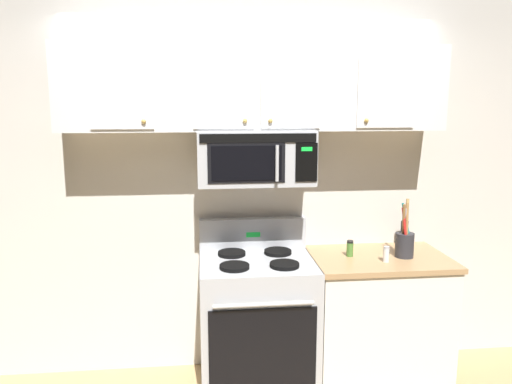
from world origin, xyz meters
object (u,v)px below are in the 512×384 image
at_px(pepper_mill, 404,234).
at_px(spice_jar, 350,248).
at_px(stove_range, 257,321).
at_px(salt_shaker, 386,254).
at_px(utensil_crock_charcoal, 405,241).
at_px(over_range_microwave, 255,157).

relative_size(pepper_mill, spice_jar, 1.68).
height_order(pepper_mill, spice_jar, pepper_mill).
relative_size(stove_range, spice_jar, 10.15).
bearing_deg(spice_jar, stove_range, -177.93).
bearing_deg(stove_range, salt_shaker, -8.34).
xyz_separation_m(stove_range, utensil_crock_charcoal, (1.00, -0.03, 0.54)).
bearing_deg(pepper_mill, utensil_crock_charcoal, -112.03).
bearing_deg(over_range_microwave, pepper_mill, 5.38).
xyz_separation_m(over_range_microwave, utensil_crock_charcoal, (1.00, -0.15, -0.57)).
xyz_separation_m(over_range_microwave, pepper_mill, (1.10, 0.10, -0.58)).
bearing_deg(pepper_mill, over_range_microwave, -174.62).
relative_size(over_range_microwave, utensil_crock_charcoal, 1.92).
height_order(salt_shaker, pepper_mill, pepper_mill).
bearing_deg(salt_shaker, spice_jar, 143.97).
xyz_separation_m(over_range_microwave, salt_shaker, (0.84, -0.24, -0.62)).
bearing_deg(salt_shaker, stove_range, 171.66).
xyz_separation_m(salt_shaker, spice_jar, (-0.20, 0.15, 0.00)).
height_order(over_range_microwave, spice_jar, over_range_microwave).
relative_size(utensil_crock_charcoal, spice_jar, 3.58).
height_order(salt_shaker, spice_jar, spice_jar).
relative_size(utensil_crock_charcoal, salt_shaker, 3.75).
distance_m(salt_shaker, spice_jar, 0.25).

